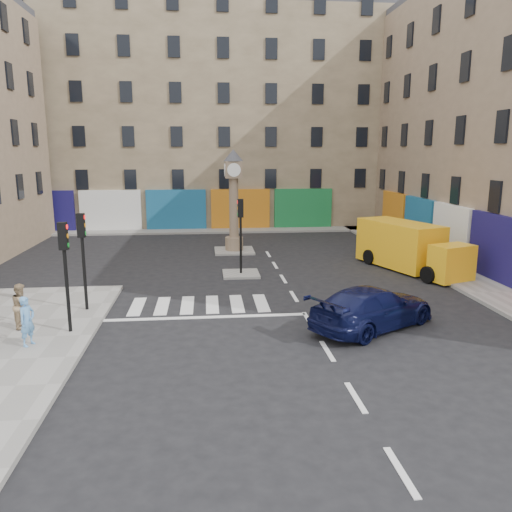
{
  "coord_description": "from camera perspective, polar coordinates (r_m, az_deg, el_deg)",
  "views": [
    {
      "loc": [
        -3.64,
        -16.26,
        6.08
      ],
      "look_at": [
        -1.73,
        3.09,
        2.0
      ],
      "focal_mm": 35.0,
      "sensor_mm": 36.0,
      "label": 1
    }
  ],
  "objects": [
    {
      "name": "ground",
      "position": [
        17.74,
        6.61,
        -8.27
      ],
      "size": [
        120.0,
        120.0,
        0.0
      ],
      "primitive_type": "plane",
      "color": "black",
      "rests_on": "ground"
    },
    {
      "name": "sidewalk_right",
      "position": [
        29.64,
        19.09,
        -0.5
      ],
      "size": [
        2.6,
        30.0,
        0.15
      ],
      "primitive_type": "cube",
      "color": "gray",
      "rests_on": "ground"
    },
    {
      "name": "sidewalk_far",
      "position": [
        38.93,
        -6.13,
        2.91
      ],
      "size": [
        32.0,
        2.4,
        0.15
      ],
      "primitive_type": "cube",
      "color": "gray",
      "rests_on": "ground"
    },
    {
      "name": "island_near",
      "position": [
        25.05,
        -1.73,
        -2.06
      ],
      "size": [
        1.8,
        1.8,
        0.12
      ],
      "primitive_type": "cube",
      "color": "gray",
      "rests_on": "ground"
    },
    {
      "name": "island_far",
      "position": [
        30.9,
        -2.5,
        0.6
      ],
      "size": [
        2.4,
        2.4,
        0.12
      ],
      "primitive_type": "cube",
      "color": "gray",
      "rests_on": "ground"
    },
    {
      "name": "building_far",
      "position": [
        44.33,
        -6.33,
        14.91
      ],
      "size": [
        32.0,
        10.0,
        17.0
      ],
      "primitive_type": "cube",
      "color": "gray",
      "rests_on": "ground"
    },
    {
      "name": "traffic_light_left_near",
      "position": [
        17.46,
        -21.01,
        -0.38
      ],
      "size": [
        0.28,
        0.22,
        3.7
      ],
      "color": "black",
      "rests_on": "sidewalk_left"
    },
    {
      "name": "traffic_light_left_far",
      "position": [
        19.74,
        -19.22,
        1.09
      ],
      "size": [
        0.28,
        0.22,
        3.7
      ],
      "color": "black",
      "rests_on": "sidewalk_left"
    },
    {
      "name": "traffic_light_island",
      "position": [
        24.57,
        -1.77,
        3.68
      ],
      "size": [
        0.28,
        0.22,
        3.7
      ],
      "color": "black",
      "rests_on": "island_near"
    },
    {
      "name": "clock_pillar",
      "position": [
        30.41,
        -2.56,
        7.06
      ],
      "size": [
        1.2,
        1.2,
        6.1
      ],
      "color": "#8A735A",
      "rests_on": "island_far"
    },
    {
      "name": "navy_sedan",
      "position": [
        17.98,
        13.2,
        -5.76
      ],
      "size": [
        5.39,
        4.47,
        1.47
      ],
      "primitive_type": "imported",
      "rotation": [
        0.0,
        0.0,
        2.14
      ],
      "color": "black",
      "rests_on": "ground"
    },
    {
      "name": "yellow_van",
      "position": [
        27.15,
        16.99,
        0.99
      ],
      "size": [
        4.05,
        6.96,
        2.43
      ],
      "rotation": [
        0.0,
        0.0,
        0.33
      ],
      "color": "yellow",
      "rests_on": "ground"
    },
    {
      "name": "pedestrian_blue",
      "position": [
        17.1,
        -24.69,
        -6.78
      ],
      "size": [
        0.58,
        0.68,
        1.58
      ],
      "primitive_type": "imported",
      "rotation": [
        0.0,
        0.0,
        1.13
      ],
      "color": "#5892CB",
      "rests_on": "sidewalk_left"
    },
    {
      "name": "pedestrian_tan",
      "position": [
        18.88,
        -25.23,
        -5.16
      ],
      "size": [
        0.72,
        0.85,
        1.55
      ],
      "primitive_type": "imported",
      "rotation": [
        0.0,
        0.0,
        1.77
      ],
      "color": "#9C8160",
      "rests_on": "sidewalk_left"
    }
  ]
}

